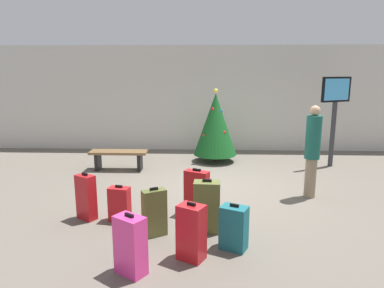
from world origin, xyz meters
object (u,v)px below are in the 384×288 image
(holiday_tree, at_px, (215,124))
(suitcase_7, at_px, (86,197))
(flight_info_kiosk, at_px, (335,105))
(suitcase_1, at_px, (207,207))
(suitcase_2, at_px, (197,193))
(suitcase_6, at_px, (130,245))
(suitcase_3, at_px, (234,228))
(traveller_0, at_px, (312,149))
(suitcase_0, at_px, (191,232))
(suitcase_5, at_px, (154,213))
(waiting_bench, at_px, (119,156))
(suitcase_4, at_px, (120,204))

(holiday_tree, distance_m, suitcase_7, 4.51)
(flight_info_kiosk, relative_size, suitcase_1, 2.74)
(holiday_tree, bearing_deg, suitcase_2, -96.44)
(holiday_tree, relative_size, suitcase_6, 2.54)
(suitcase_3, distance_m, suitcase_6, 1.45)
(holiday_tree, bearing_deg, flight_info_kiosk, -7.25)
(suitcase_7, bearing_deg, suitcase_6, -55.72)
(traveller_0, height_order, suitcase_7, traveller_0)
(traveller_0, relative_size, suitcase_0, 2.29)
(holiday_tree, bearing_deg, suitcase_1, -93.28)
(traveller_0, xyz_separation_m, suitcase_5, (-2.79, -1.74, -0.60))
(suitcase_0, height_order, suitcase_5, suitcase_0)
(waiting_bench, xyz_separation_m, traveller_0, (4.19, -1.77, 0.60))
(suitcase_2, relative_size, suitcase_6, 1.06)
(flight_info_kiosk, xyz_separation_m, suitcase_1, (-3.22, -3.88, -1.19))
(holiday_tree, xyz_separation_m, waiting_bench, (-2.42, -0.91, -0.67))
(suitcase_0, height_order, suitcase_6, suitcase_0)
(waiting_bench, height_order, suitcase_5, suitcase_5)
(suitcase_0, distance_m, suitcase_3, 0.65)
(suitcase_0, distance_m, suitcase_7, 2.15)
(flight_info_kiosk, bearing_deg, suitcase_4, -142.72)
(suitcase_0, bearing_deg, suitcase_2, 88.58)
(suitcase_4, relative_size, suitcase_6, 0.78)
(flight_info_kiosk, xyz_separation_m, suitcase_6, (-4.14, -5.06, -1.22))
(suitcase_3, bearing_deg, suitcase_5, 162.80)
(waiting_bench, relative_size, suitcase_7, 1.77)
(suitcase_4, height_order, suitcase_5, suitcase_5)
(suitcase_4, bearing_deg, flight_info_kiosk, 37.28)
(suitcase_6, bearing_deg, traveller_0, 43.14)
(traveller_0, bearing_deg, suitcase_4, -160.29)
(waiting_bench, height_order, suitcase_3, suitcase_3)
(traveller_0, xyz_separation_m, suitcase_7, (-4.01, -1.19, -0.58))
(suitcase_1, xyz_separation_m, suitcase_3, (0.37, -0.53, -0.09))
(suitcase_2, relative_size, suitcase_7, 1.04)
(suitcase_2, bearing_deg, suitcase_1, -74.38)
(holiday_tree, relative_size, waiting_bench, 1.40)
(suitcase_4, bearing_deg, suitcase_2, 11.80)
(suitcase_3, relative_size, suitcase_7, 0.82)
(suitcase_0, bearing_deg, suitcase_1, 76.06)
(suitcase_0, height_order, suitcase_2, suitcase_2)
(traveller_0, height_order, suitcase_5, traveller_0)
(suitcase_7, bearing_deg, traveller_0, 16.54)
(holiday_tree, relative_size, suitcase_0, 2.52)
(flight_info_kiosk, height_order, suitcase_4, flight_info_kiosk)
(suitcase_4, bearing_deg, waiting_bench, 103.98)
(suitcase_5, bearing_deg, suitcase_2, 51.86)
(flight_info_kiosk, distance_m, traveller_0, 2.67)
(suitcase_2, bearing_deg, suitcase_5, -128.14)
(suitcase_4, relative_size, suitcase_5, 0.81)
(flight_info_kiosk, relative_size, suitcase_2, 2.77)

